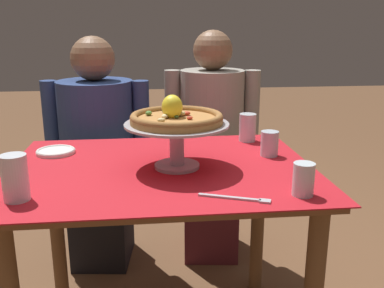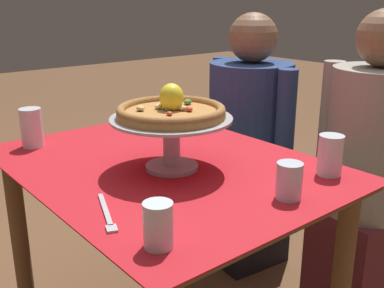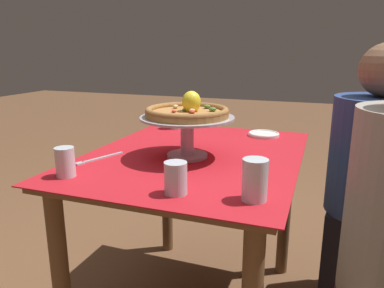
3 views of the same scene
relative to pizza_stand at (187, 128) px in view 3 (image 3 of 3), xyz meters
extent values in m
cylinder|color=brown|center=(-0.50, -0.31, -0.50)|extent=(0.06, 0.06, 0.71)
cylinder|color=brown|center=(0.39, -0.31, -0.50)|extent=(0.06, 0.06, 0.71)
cylinder|color=brown|center=(-0.50, 0.34, -0.50)|extent=(0.06, 0.06, 0.71)
cube|color=brown|center=(-0.05, 0.01, -0.13)|extent=(1.02, 0.77, 0.02)
cube|color=red|center=(-0.05, 0.01, -0.11)|extent=(1.06, 0.81, 0.00)
cylinder|color=#B7B7C1|center=(0.00, 0.00, -0.11)|extent=(0.16, 0.16, 0.01)
cylinder|color=#B7B7C1|center=(0.00, 0.00, -0.03)|extent=(0.05, 0.05, 0.14)
cylinder|color=#B7B7C1|center=(0.00, 0.00, 0.04)|extent=(0.36, 0.36, 0.01)
cylinder|color=#AD753D|center=(0.00, 0.00, 0.06)|extent=(0.31, 0.31, 0.02)
torus|color=olive|center=(0.00, 0.00, 0.07)|extent=(0.31, 0.31, 0.02)
ellipsoid|color=#4C7533|center=(-0.09, 0.05, 0.07)|extent=(0.03, 0.03, 0.02)
ellipsoid|color=tan|center=(-0.05, -0.07, 0.07)|extent=(0.03, 0.03, 0.01)
ellipsoid|color=#4C7533|center=(0.00, -0.01, 0.07)|extent=(0.02, 0.02, 0.01)
ellipsoid|color=beige|center=(-0.04, -0.01, 0.07)|extent=(0.02, 0.03, 0.01)
ellipsoid|color=#4C7533|center=(-0.03, 0.09, 0.07)|extent=(0.03, 0.03, 0.02)
ellipsoid|color=#C63D28|center=(0.04, 0.04, 0.07)|extent=(0.03, 0.02, 0.01)
ellipsoid|color=#C63D28|center=(0.04, -0.04, 0.07)|extent=(0.02, 0.02, 0.01)
ellipsoid|color=tan|center=(0.02, 0.03, 0.07)|extent=(0.03, 0.03, 0.02)
ellipsoid|color=yellow|center=(-0.01, 0.01, 0.10)|extent=(0.10, 0.10, 0.08)
cylinder|color=silver|center=(0.33, 0.32, -0.05)|extent=(0.07, 0.07, 0.12)
cylinder|color=silver|center=(0.33, 0.32, -0.09)|extent=(0.06, 0.06, 0.05)
cylinder|color=white|center=(-0.47, -0.24, -0.05)|extent=(0.07, 0.07, 0.13)
cylinder|color=silver|center=(-0.47, -0.24, -0.08)|extent=(0.06, 0.06, 0.06)
cylinder|color=silver|center=(0.34, -0.29, -0.06)|extent=(0.06, 0.06, 0.10)
cylinder|color=silver|center=(0.34, -0.29, -0.09)|extent=(0.06, 0.06, 0.04)
cylinder|color=silver|center=(0.36, 0.10, -0.07)|extent=(0.07, 0.07, 0.09)
cylinder|color=silver|center=(0.36, 0.10, -0.09)|extent=(0.06, 0.06, 0.04)
cylinder|color=white|center=(-0.45, 0.22, -0.11)|extent=(0.15, 0.15, 0.01)
torus|color=white|center=(-0.45, 0.22, -0.10)|extent=(0.14, 0.14, 0.01)
cube|color=#B7B7C1|center=(0.13, -0.30, -0.11)|extent=(0.17, 0.08, 0.01)
cube|color=#B7B7C1|center=(0.22, -0.33, -0.11)|extent=(0.04, 0.03, 0.01)
cube|color=black|center=(-0.34, 0.70, -0.61)|extent=(0.32, 0.35, 0.47)
cylinder|color=navy|center=(-0.34, 0.70, -0.14)|extent=(0.41, 0.41, 0.49)
cylinder|color=navy|center=(-0.57, 0.73, -0.10)|extent=(0.08, 0.08, 0.41)
cylinder|color=navy|center=(-0.12, 0.67, -0.10)|extent=(0.08, 0.08, 0.41)
camera|label=1|loc=(-0.11, -1.42, 0.37)|focal=40.27mm
camera|label=2|loc=(1.03, -0.77, 0.37)|focal=42.98mm
camera|label=3|loc=(1.27, 0.48, 0.29)|focal=34.29mm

